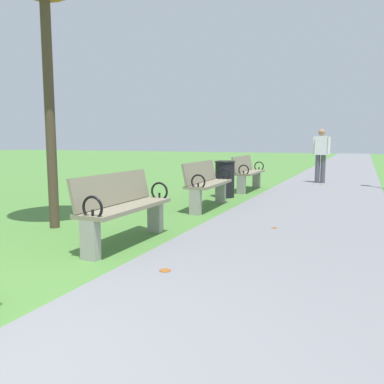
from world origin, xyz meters
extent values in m
cube|color=slate|center=(1.38, 18.00, 0.01)|extent=(2.76, 44.00, 0.02)
cube|color=gray|center=(-0.45, 3.07, 0.47)|extent=(0.45, 1.60, 0.05)
cube|color=gray|center=(-0.64, 3.07, 0.70)|extent=(0.14, 1.60, 0.40)
cube|color=#99968E|center=(-0.46, 2.33, 0.23)|extent=(0.20, 0.12, 0.45)
cube|color=#99968E|center=(-0.44, 3.81, 0.23)|extent=(0.20, 0.12, 0.45)
torus|color=black|center=(-0.40, 2.31, 0.59)|extent=(0.27, 0.03, 0.27)
cylinder|color=black|center=(-0.40, 2.31, 0.51)|extent=(0.03, 0.03, 0.12)
torus|color=black|center=(-0.38, 3.83, 0.59)|extent=(0.27, 0.03, 0.27)
cylinder|color=black|center=(-0.38, 3.83, 0.51)|extent=(0.03, 0.03, 0.12)
cube|color=gray|center=(-0.45, 6.01, 0.47)|extent=(0.48, 1.61, 0.05)
cube|color=gray|center=(-0.64, 6.01, 0.70)|extent=(0.16, 1.60, 0.40)
cube|color=#99968E|center=(-0.43, 5.27, 0.23)|extent=(0.20, 0.13, 0.45)
cube|color=#99968E|center=(-0.47, 6.75, 0.23)|extent=(0.20, 0.13, 0.45)
torus|color=black|center=(-0.37, 5.26, 0.59)|extent=(0.27, 0.04, 0.27)
cylinder|color=black|center=(-0.37, 5.26, 0.51)|extent=(0.03, 0.03, 0.12)
torus|color=black|center=(-0.41, 6.77, 0.59)|extent=(0.27, 0.04, 0.27)
cylinder|color=black|center=(-0.41, 6.77, 0.51)|extent=(0.03, 0.03, 0.12)
cube|color=gray|center=(-0.45, 8.98, 0.47)|extent=(0.45, 1.60, 0.05)
cube|color=gray|center=(-0.64, 8.98, 0.70)|extent=(0.13, 1.60, 0.40)
cube|color=#99968E|center=(-0.45, 8.24, 0.23)|extent=(0.20, 0.12, 0.45)
cube|color=#99968E|center=(-0.45, 9.72, 0.23)|extent=(0.20, 0.12, 0.45)
torus|color=black|center=(-0.39, 8.22, 0.59)|extent=(0.27, 0.03, 0.27)
cylinder|color=black|center=(-0.39, 8.22, 0.51)|extent=(0.03, 0.03, 0.12)
torus|color=black|center=(-0.39, 9.74, 0.59)|extent=(0.27, 0.03, 0.27)
cylinder|color=black|center=(-0.39, 9.74, 0.51)|extent=(0.03, 0.03, 0.12)
cylinder|color=#4C3D2D|center=(-1.99, 3.46, 1.79)|extent=(0.15, 0.15, 3.59)
cylinder|color=#4C4C56|center=(1.15, 11.49, 0.45)|extent=(0.14, 0.14, 0.85)
cylinder|color=#4C4C56|center=(0.99, 11.49, 0.45)|extent=(0.14, 0.14, 0.85)
cube|color=white|center=(1.07, 11.49, 1.15)|extent=(0.35, 0.23, 0.56)
sphere|color=#9E7051|center=(1.07, 11.49, 1.54)|extent=(0.20, 0.20, 0.20)
cylinder|color=white|center=(1.29, 11.48, 1.15)|extent=(0.09, 0.09, 0.52)
cylinder|color=white|center=(0.85, 11.50, 1.15)|extent=(0.09, 0.09, 0.52)
cylinder|color=black|center=(-0.65, 7.56, 0.40)|extent=(0.44, 0.44, 0.80)
torus|color=black|center=(-0.65, 7.56, 0.82)|extent=(0.48, 0.48, 0.04)
cylinder|color=#93511E|center=(1.10, 4.65, 0.02)|extent=(0.11, 0.11, 0.00)
cylinder|color=#AD6B23|center=(1.16, 11.03, 0.02)|extent=(0.14, 0.14, 0.00)
cylinder|color=#93511E|center=(0.50, 2.26, 0.02)|extent=(0.14, 0.14, 0.00)
cylinder|color=brown|center=(-0.29, 9.11, 0.00)|extent=(0.08, 0.08, 0.00)
camera|label=1|loc=(2.27, -1.20, 1.32)|focal=37.57mm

